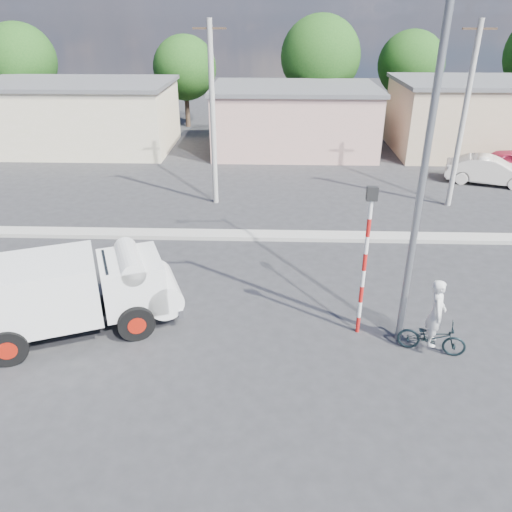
{
  "coord_description": "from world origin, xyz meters",
  "views": [
    {
      "loc": [
        0.69,
        -10.47,
        8.35
      ],
      "look_at": [
        0.21,
        3.67,
        1.3
      ],
      "focal_mm": 35.0,
      "sensor_mm": 36.0,
      "label": 1
    }
  ],
  "objects_px": {
    "truck": "(76,291)",
    "car_cream": "(489,170)",
    "cyclist": "(435,322)",
    "streetlight": "(418,167)",
    "traffic_pole": "(366,250)",
    "bicycle": "(432,337)"
  },
  "relations": [
    {
      "from": "cyclist",
      "to": "car_cream",
      "type": "distance_m",
      "value": 16.29
    },
    {
      "from": "car_cream",
      "to": "traffic_pole",
      "type": "height_order",
      "value": "traffic_pole"
    },
    {
      "from": "car_cream",
      "to": "traffic_pole",
      "type": "bearing_deg",
      "value": 166.11
    },
    {
      "from": "car_cream",
      "to": "bicycle",
      "type": "bearing_deg",
      "value": 173.15
    },
    {
      "from": "bicycle",
      "to": "streetlight",
      "type": "bearing_deg",
      "value": 72.85
    },
    {
      "from": "cyclist",
      "to": "traffic_pole",
      "type": "distance_m",
      "value": 2.6
    },
    {
      "from": "truck",
      "to": "cyclist",
      "type": "xyz_separation_m",
      "value": [
        9.75,
        -0.69,
        -0.34
      ]
    },
    {
      "from": "truck",
      "to": "car_cream",
      "type": "relative_size",
      "value": 1.37
    },
    {
      "from": "truck",
      "to": "bicycle",
      "type": "bearing_deg",
      "value": -25.99
    },
    {
      "from": "cyclist",
      "to": "streetlight",
      "type": "xyz_separation_m",
      "value": [
        -0.88,
        0.56,
        4.02
      ]
    },
    {
      "from": "car_cream",
      "to": "streetlight",
      "type": "distance_m",
      "value": 16.74
    },
    {
      "from": "truck",
      "to": "traffic_pole",
      "type": "height_order",
      "value": "traffic_pole"
    },
    {
      "from": "bicycle",
      "to": "cyclist",
      "type": "distance_m",
      "value": 0.48
    },
    {
      "from": "truck",
      "to": "car_cream",
      "type": "distance_m",
      "value": 21.87
    },
    {
      "from": "traffic_pole",
      "to": "car_cream",
      "type": "bearing_deg",
      "value": 57.34
    },
    {
      "from": "cyclist",
      "to": "streetlight",
      "type": "relative_size",
      "value": 0.21
    },
    {
      "from": "cyclist",
      "to": "streetlight",
      "type": "bearing_deg",
      "value": 72.85
    },
    {
      "from": "truck",
      "to": "streetlight",
      "type": "height_order",
      "value": "streetlight"
    },
    {
      "from": "bicycle",
      "to": "car_cream",
      "type": "height_order",
      "value": "car_cream"
    },
    {
      "from": "bicycle",
      "to": "traffic_pole",
      "type": "distance_m",
      "value": 2.93
    },
    {
      "from": "bicycle",
      "to": "streetlight",
      "type": "relative_size",
      "value": 0.2
    },
    {
      "from": "truck",
      "to": "cyclist",
      "type": "relative_size",
      "value": 3.15
    }
  ]
}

